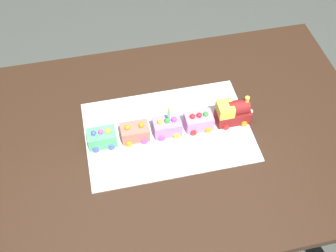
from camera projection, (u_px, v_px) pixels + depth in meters
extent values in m
plane|color=#474C44|center=(178.00, 224.00, 2.16)|extent=(8.00, 8.00, 0.00)
cube|color=#382316|center=(182.00, 136.00, 1.59)|extent=(1.40, 1.00, 0.03)
cube|color=#382316|center=(280.00, 93.00, 2.23)|extent=(0.07, 0.07, 0.71)
cube|color=#382316|center=(28.00, 135.00, 2.06)|extent=(0.07, 0.07, 0.71)
cube|color=silver|center=(168.00, 131.00, 1.58)|extent=(0.60, 0.40, 0.00)
cube|color=maroon|center=(233.00, 116.00, 1.59)|extent=(0.12, 0.06, 0.05)
cylinder|color=maroon|center=(238.00, 107.00, 1.56)|extent=(0.07, 0.05, 0.05)
cube|color=#F4E04C|center=(225.00, 109.00, 1.55)|extent=(0.06, 0.06, 0.04)
cylinder|color=#F4E04C|center=(247.00, 100.00, 1.54)|extent=(0.02, 0.02, 0.03)
sphere|color=#F4EFCC|center=(251.00, 111.00, 1.60)|extent=(0.02, 0.02, 0.02)
cylinder|color=#D84CB2|center=(238.00, 110.00, 1.63)|extent=(0.02, 0.01, 0.02)
cylinder|color=yellow|center=(221.00, 113.00, 1.62)|extent=(0.02, 0.01, 0.02)
cylinder|color=orange|center=(244.00, 124.00, 1.59)|extent=(0.02, 0.01, 0.02)
cylinder|color=red|center=(226.00, 127.00, 1.58)|extent=(0.02, 0.01, 0.02)
cube|color=pink|center=(199.00, 121.00, 1.57)|extent=(0.10, 0.06, 0.06)
cylinder|color=#D84CB2|center=(203.00, 116.00, 1.61)|extent=(0.02, 0.01, 0.02)
cylinder|color=green|center=(189.00, 118.00, 1.61)|extent=(0.02, 0.01, 0.02)
cylinder|color=orange|center=(208.00, 130.00, 1.57)|extent=(0.02, 0.01, 0.02)
cylinder|color=red|center=(194.00, 133.00, 1.56)|extent=(0.02, 0.01, 0.02)
sphere|color=red|center=(192.00, 116.00, 1.55)|extent=(0.02, 0.02, 0.02)
sphere|color=green|center=(206.00, 114.00, 1.55)|extent=(0.02, 0.02, 0.02)
sphere|color=red|center=(199.00, 115.00, 1.55)|extent=(0.02, 0.02, 0.02)
cube|color=#AD84E0|center=(167.00, 127.00, 1.56)|extent=(0.10, 0.06, 0.06)
cylinder|color=green|center=(172.00, 121.00, 1.60)|extent=(0.02, 0.01, 0.02)
cylinder|color=yellow|center=(158.00, 123.00, 1.59)|extent=(0.02, 0.01, 0.02)
cylinder|color=yellow|center=(177.00, 136.00, 1.55)|extent=(0.02, 0.01, 0.02)
cylinder|color=#D84CB2|center=(162.00, 139.00, 1.55)|extent=(0.02, 0.01, 0.02)
sphere|color=green|center=(167.00, 121.00, 1.53)|extent=(0.02, 0.02, 0.02)
sphere|color=#D84CB2|center=(174.00, 119.00, 1.54)|extent=(0.02, 0.02, 0.02)
sphere|color=yellow|center=(160.00, 122.00, 1.53)|extent=(0.02, 0.02, 0.02)
cube|color=#F27260|center=(135.00, 132.00, 1.54)|extent=(0.10, 0.06, 0.06)
cylinder|color=green|center=(141.00, 126.00, 1.58)|extent=(0.02, 0.01, 0.02)
cylinder|color=yellow|center=(126.00, 129.00, 1.57)|extent=(0.02, 0.01, 0.02)
cylinder|color=#D84CB2|center=(144.00, 142.00, 1.54)|extent=(0.02, 0.01, 0.02)
cylinder|color=orange|center=(129.00, 144.00, 1.53)|extent=(0.02, 0.01, 0.02)
sphere|color=orange|center=(127.00, 127.00, 1.51)|extent=(0.02, 0.02, 0.02)
sphere|color=orange|center=(141.00, 125.00, 1.52)|extent=(0.02, 0.02, 0.02)
cube|color=#59CC7A|center=(102.00, 138.00, 1.53)|extent=(0.10, 0.06, 0.06)
cylinder|color=orange|center=(109.00, 132.00, 1.57)|extent=(0.02, 0.01, 0.02)
cylinder|color=green|center=(94.00, 134.00, 1.56)|extent=(0.02, 0.01, 0.02)
cylinder|color=#4C59D8|center=(112.00, 147.00, 1.52)|extent=(0.02, 0.01, 0.02)
cylinder|color=#4C59D8|center=(96.00, 150.00, 1.51)|extent=(0.02, 0.01, 0.02)
sphere|color=#4C59D8|center=(94.00, 133.00, 1.50)|extent=(0.02, 0.02, 0.02)
sphere|color=yellow|center=(108.00, 131.00, 1.50)|extent=(0.02, 0.02, 0.02)
sphere|color=#D84CB2|center=(101.00, 132.00, 1.50)|extent=(0.02, 0.02, 0.02)
cylinder|color=#66D872|center=(169.00, 114.00, 1.51)|extent=(0.01, 0.01, 0.05)
cone|color=yellow|center=(169.00, 109.00, 1.48)|extent=(0.01, 0.01, 0.01)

